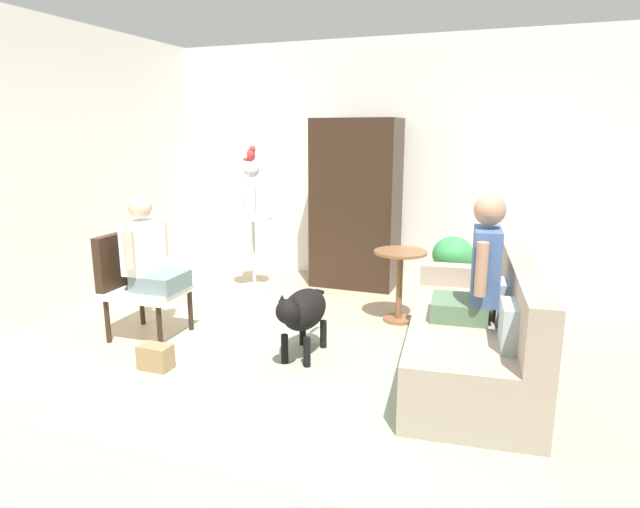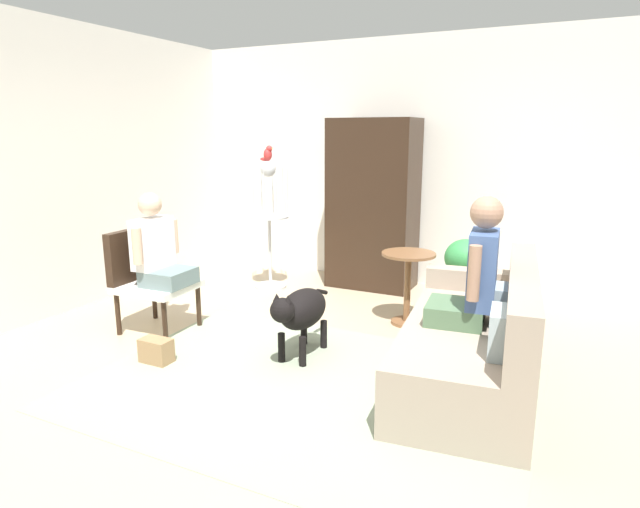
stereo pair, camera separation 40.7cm
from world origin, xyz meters
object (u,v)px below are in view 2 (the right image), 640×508
Objects in this scene: dog at (301,310)px; armoire_cabinet at (373,204)px; handbag at (156,351)px; round_end_table at (408,277)px; armchair at (146,273)px; person_on_couch at (475,274)px; potted_plant at (465,269)px; parrot at (268,154)px; couch at (476,342)px; person_on_armchair at (158,249)px; bird_cage_stand at (269,220)px.

armoire_cabinet reaches higher than dog.
handbag is at bearing -148.36° from dog.
armchair is at bearing -151.27° from round_end_table.
person_on_couch is 1.51m from potted_plant.
armoire_cabinet is (-1.17, 0.60, 0.49)m from potted_plant.
person_on_couch is 5.27× the size of parrot.
round_end_table is 0.77× the size of dog.
armoire_cabinet is (-0.21, 2.15, 0.56)m from dog.
person_on_armchair is (-2.71, -0.19, 0.45)m from couch.
handbag is at bearing -131.75° from potted_plant.
couch is 1.24m from round_end_table.
person_on_couch is at bearing 3.47° from person_on_armchair.
parrot reaches higher than bird_cage_stand.
person_on_couch is at bearing 3.40° from armchair.
bird_cage_stand is at bearing 150.83° from couch.
couch is 2.60m from armoire_cabinet.
dog is 0.46× the size of armoire_cabinet.
parrot reaches higher than potted_plant.
person_on_couch is 2.99m from parrot.
couch is at bearing 35.95° from person_on_couch.
person_on_armchair reaches higher than dog.
couch is at bearing 6.33° from dog.
person_on_armchair is 1.44m from dog.
armchair is at bearing -177.76° from person_on_armchair.
parrot is 0.09× the size of armoire_cabinet.
couch is 2.49× the size of person_on_armchair.
potted_plant is at bearing 48.25° from handbag.
person_on_couch reaches higher than dog.
parrot is 0.69× the size of handbag.
person_on_couch is at bearing -29.94° from parrot.
bird_cage_stand is (0.32, 1.61, 0.26)m from armchair.
round_end_table is 2.27m from handbag.
parrot is (-2.55, 1.42, 1.21)m from couch.
round_end_table is 2.77× the size of handbag.
bird_cage_stand is at bearing 84.38° from person_on_armchair.
couch is 2.93× the size of round_end_table.
armchair is 2.37m from round_end_table.
armoire_cabinet is 7.74× the size of handbag.
parrot is 0.22× the size of potted_plant.
round_end_table is 4.00× the size of parrot.
person_on_couch is at bearing -29.94° from bird_cage_stand.
bird_cage_stand reaches higher than person_on_armchair.
dog is at bearing -84.34° from armoire_cabinet.
dog is at bearing 1.68° from person_on_armchair.
couch is at bearing 3.95° from person_on_armchair.
bird_cage_stand is 5.87× the size of handbag.
couch is at bearing -52.67° from armoire_cabinet.
armchair reaches higher than round_end_table.
person_on_couch is 1.32× the size of round_end_table.
armchair is 1.01× the size of person_on_couch.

